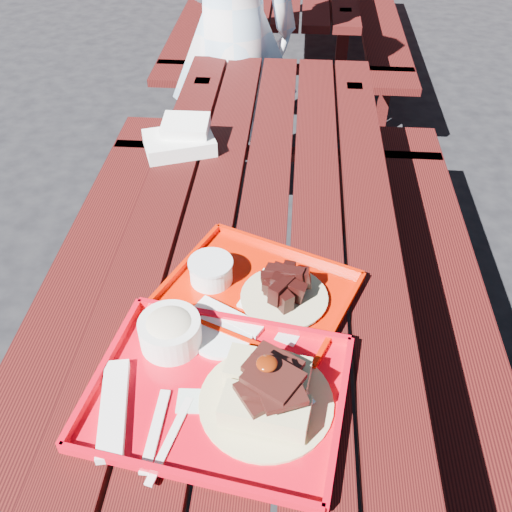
# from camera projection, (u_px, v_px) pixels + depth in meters

# --- Properties ---
(ground) EXTENTS (60.00, 60.00, 0.00)m
(ground) POSITION_uv_depth(u_px,v_px,m) (259.00, 402.00, 2.02)
(ground) COLOR black
(ground) RESTS_ON ground
(picnic_table_near) EXTENTS (1.41, 2.40, 0.75)m
(picnic_table_near) POSITION_uv_depth(u_px,v_px,m) (260.00, 289.00, 1.64)
(picnic_table_near) COLOR #400E0C
(picnic_table_near) RESTS_ON ground
(near_tray) EXTENTS (0.55, 0.46, 0.16)m
(near_tray) POSITION_uv_depth(u_px,v_px,m) (220.00, 375.00, 1.14)
(near_tray) COLOR red
(near_tray) RESTS_ON picnic_table_near
(far_tray) EXTENTS (0.51, 0.46, 0.07)m
(far_tray) POSITION_uv_depth(u_px,v_px,m) (255.00, 289.00, 1.35)
(far_tray) COLOR red
(far_tray) RESTS_ON picnic_table_near
(white_cloth) EXTENTS (0.26, 0.22, 0.09)m
(white_cloth) POSITION_uv_depth(u_px,v_px,m) (181.00, 138.00, 1.84)
(white_cloth) COLOR white
(white_cloth) RESTS_ON picnic_table_near
(person) EXTENTS (0.65, 0.48, 1.63)m
(person) POSITION_uv_depth(u_px,v_px,m) (232.00, 33.00, 2.47)
(person) COLOR #B6DFFD
(person) RESTS_ON ground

